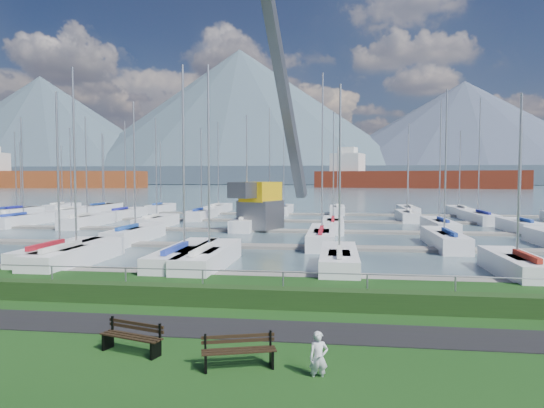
% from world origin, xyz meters
% --- Properties ---
extents(path, '(160.00, 2.00, 0.04)m').
position_xyz_m(path, '(0.00, -3.00, 0.01)').
color(path, black).
rests_on(path, grass).
extents(water, '(800.00, 540.00, 0.20)m').
position_xyz_m(water, '(0.00, 260.00, -0.40)').
color(water, '#475D68').
extents(hedge, '(80.00, 0.70, 0.70)m').
position_xyz_m(hedge, '(0.00, -0.40, 0.35)').
color(hedge, '#1B3513').
rests_on(hedge, grass).
extents(fence, '(80.00, 0.04, 0.04)m').
position_xyz_m(fence, '(0.00, 0.00, 1.20)').
color(fence, gray).
rests_on(fence, grass).
extents(foothill, '(900.00, 80.00, 12.00)m').
position_xyz_m(foothill, '(0.00, 330.00, 6.00)').
color(foothill, '#3E4B5A').
rests_on(foothill, water).
extents(mountains, '(1190.00, 360.00, 115.00)m').
position_xyz_m(mountains, '(7.35, 404.62, 46.68)').
color(mountains, '#3C4458').
rests_on(mountains, water).
extents(docks, '(90.00, 41.60, 0.25)m').
position_xyz_m(docks, '(0.00, 26.00, -0.22)').
color(docks, gray).
rests_on(docks, water).
extents(bench_left, '(1.84, 0.93, 0.85)m').
position_xyz_m(bench_left, '(-1.42, -5.29, 0.42)').
color(bench_left, black).
rests_on(bench_left, grass).
extents(bench_right, '(1.84, 0.92, 0.85)m').
position_xyz_m(bench_right, '(1.57, -5.94, 0.42)').
color(bench_right, black).
rests_on(bench_right, grass).
extents(person, '(0.50, 0.38, 1.22)m').
position_xyz_m(person, '(3.51, -6.22, 0.61)').
color(person, silver).
rests_on(person, grass).
extents(crane, '(6.30, 13.47, 22.35)m').
position_xyz_m(crane, '(-2.58, 28.01, 5.33)').
color(crane, '#55565C').
rests_on(crane, water).
extents(cargo_ship_west, '(86.05, 29.76, 21.50)m').
position_xyz_m(cargo_ship_west, '(-131.49, 192.09, 3.70)').
color(cargo_ship_west, brown).
rests_on(cargo_ship_west, water).
extents(cargo_ship_mid, '(94.16, 43.13, 21.50)m').
position_xyz_m(cargo_ship_mid, '(36.22, 212.31, 3.61)').
color(cargo_ship_mid, maroon).
rests_on(cargo_ship_mid, water).
extents(sailboat_fleet, '(73.60, 50.16, 13.80)m').
position_xyz_m(sailboat_fleet, '(-3.05, 28.47, 5.36)').
color(sailboat_fleet, '#1E2F98').
rests_on(sailboat_fleet, water).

